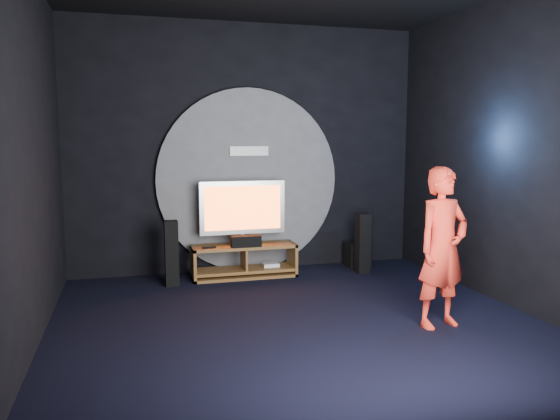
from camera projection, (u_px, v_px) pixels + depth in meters
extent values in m
plane|color=black|center=(299.00, 324.00, 5.62)|extent=(5.00, 5.00, 0.00)
cube|color=black|center=(247.00, 149.00, 7.78)|extent=(5.00, 0.04, 3.50)
cube|color=black|center=(437.00, 166.00, 3.00)|extent=(5.00, 0.04, 3.50)
cube|color=black|center=(25.00, 156.00, 4.73)|extent=(0.04, 5.00, 3.50)
cube|color=black|center=(515.00, 152.00, 6.05)|extent=(0.04, 5.00, 3.50)
cylinder|color=#515156|center=(248.00, 180.00, 7.78)|extent=(2.60, 0.08, 2.60)
cube|color=white|center=(249.00, 151.00, 7.67)|extent=(0.55, 0.03, 0.13)
cube|color=olive|center=(244.00, 246.00, 7.48)|extent=(1.43, 0.45, 0.04)
cube|color=olive|center=(244.00, 270.00, 7.52)|extent=(1.38, 0.42, 0.04)
cube|color=olive|center=(193.00, 264.00, 7.32)|extent=(0.04, 0.45, 0.45)
cube|color=olive|center=(292.00, 258.00, 7.69)|extent=(0.04, 0.45, 0.45)
cube|color=olive|center=(244.00, 258.00, 7.50)|extent=(0.03, 0.40, 0.29)
cube|color=olive|center=(244.00, 275.00, 7.53)|extent=(1.43, 0.45, 0.04)
cube|color=white|center=(271.00, 265.00, 7.62)|extent=(0.22, 0.16, 0.05)
cube|color=#BBBBC3|center=(243.00, 242.00, 7.54)|extent=(0.36, 0.22, 0.04)
cylinder|color=#BBBBC3|center=(243.00, 237.00, 7.53)|extent=(0.07, 0.07, 0.10)
cube|color=#BBBBC3|center=(242.00, 208.00, 7.48)|extent=(1.18, 0.06, 0.73)
cube|color=#E55620|center=(243.00, 208.00, 7.44)|extent=(1.05, 0.01, 0.60)
cube|color=black|center=(246.00, 241.00, 7.33)|extent=(0.40, 0.15, 0.15)
cube|color=black|center=(209.00, 248.00, 7.23)|extent=(0.18, 0.05, 0.02)
cube|color=black|center=(172.00, 253.00, 7.03)|extent=(0.17, 0.19, 0.85)
cube|color=black|center=(363.00, 243.00, 7.71)|extent=(0.17, 0.19, 0.85)
cube|color=black|center=(357.00, 254.00, 8.13)|extent=(0.33, 0.33, 0.36)
imported|color=red|center=(443.00, 248.00, 5.47)|extent=(0.65, 0.49, 1.62)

